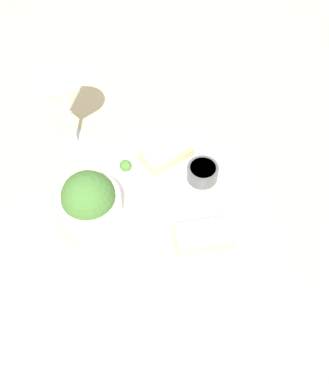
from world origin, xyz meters
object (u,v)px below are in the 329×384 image
Objects in this scene: sauce_ramekin at (203,172)px; cheese_toast_near at (166,153)px; cheese_toast_far at (203,236)px; wine_glass at (66,97)px; salad_bowl at (89,202)px.

sauce_ramekin is 0.08m from cheese_toast_near.
wine_glass reaches higher than cheese_toast_far.
cheese_toast_near is at bearing -84.12° from sauce_ramekin.
cheese_toast_near is 0.59× the size of wine_glass.
cheese_toast_near is (-0.18, 0.01, -0.03)m from salad_bowl.
cheese_toast_far is 0.62× the size of wine_glass.
cheese_toast_far is at bearing 118.23° from salad_bowl.
cheese_toast_far is (0.09, 0.17, 0.00)m from cheese_toast_near.
sauce_ramekin reaches higher than cheese_toast_far.
cheese_toast_near is (0.01, -0.08, -0.00)m from sauce_ramekin.
salad_bowl is 1.04× the size of cheese_toast_near.
cheese_toast_near is at bearing -118.87° from cheese_toast_far.
cheese_toast_near is 0.21m from wine_glass.
cheese_toast_far is (-0.09, 0.17, -0.03)m from salad_bowl.
cheese_toast_near is 0.19m from cheese_toast_far.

